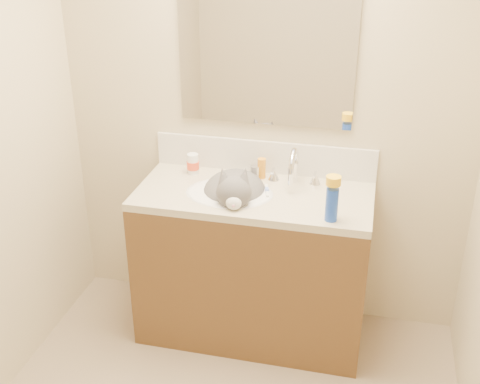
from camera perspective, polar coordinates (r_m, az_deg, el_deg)
The scene contains 16 objects.
room_shell at distance 1.93m, azimuth -4.55°, elevation 4.36°, with size 2.24×2.54×2.52m.
vanity_cabinet at distance 3.27m, azimuth 1.23°, elevation -7.16°, with size 1.20×0.55×0.82m, color brown.
counter_slab at distance 3.06m, azimuth 1.31°, elevation -0.39°, with size 1.20×0.55×0.04m, color #C2B698.
basin at distance 3.08m, azimuth -1.00°, elevation -1.24°, with size 0.45×0.36×0.14m, color white.
faucet at distance 3.11m, azimuth 5.10°, elevation 2.12°, with size 0.28×0.20×0.21m.
cat at distance 3.07m, azimuth -0.50°, elevation -0.21°, with size 0.43×0.49×0.35m.
backsplash at distance 3.25m, azimuth 2.30°, elevation 3.35°, with size 1.20×0.02×0.18m, color silver.
mirror at distance 3.07m, azimuth 2.49°, elevation 13.58°, with size 0.90×0.02×0.80m, color white.
pill_bottle at distance 3.26m, azimuth -4.49°, elevation 2.69°, with size 0.06×0.06×0.11m, color white.
pill_label at distance 3.26m, azimuth -4.48°, elevation 2.56°, with size 0.07×0.07×0.04m, color #ED4827.
silver_jar at distance 3.21m, azimuth 1.49°, elevation 1.96°, with size 0.06×0.06×0.07m, color #B7B7BC.
amber_bottle at distance 3.19m, azimuth 2.06°, elevation 2.26°, with size 0.04×0.04×0.11m, color orange.
toothbrush at distance 3.06m, azimuth 2.57°, elevation 0.15°, with size 0.01×0.14×0.01m, color white.
toothbrush_head at distance 3.06m, azimuth 2.57°, elevation 0.21°, with size 0.02×0.03×0.02m, color #708CEF.
spray_can at distance 2.78m, azimuth 8.69°, elevation -1.19°, with size 0.06×0.06×0.16m, color blue.
spray_cap at distance 2.73m, azimuth 8.86°, elevation 1.07°, with size 0.07×0.07×0.04m, color yellow.
Camera 1 is at (0.56, -1.71, 2.19)m, focal length 45.00 mm.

